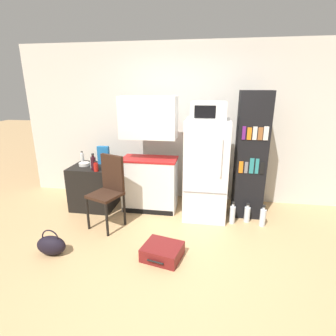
{
  "coord_description": "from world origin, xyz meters",
  "views": [
    {
      "loc": [
        0.35,
        -2.54,
        1.96
      ],
      "look_at": [
        -0.19,
        0.85,
        0.89
      ],
      "focal_mm": 28.0,
      "sensor_mm": 36.0,
      "label": 1
    }
  ],
  "objects_px": {
    "kitchen_hutch": "(149,160)",
    "chair": "(109,185)",
    "cereal_box": "(104,155)",
    "water_bottle_front": "(247,214)",
    "bottle_milk_white": "(82,157)",
    "water_bottle_back": "(263,217)",
    "bottle_ketchup_red": "(96,167)",
    "bottle_clear_short": "(93,163)",
    "bookshelf": "(251,156)",
    "suitcase_large_flat": "(162,252)",
    "side_table": "(94,187)",
    "refrigerator": "(206,170)",
    "bottle_wine_dark": "(93,163)",
    "water_bottle_middle": "(232,214)",
    "handbag": "(51,245)",
    "bowl": "(84,164)",
    "microwave": "(208,111)"
  },
  "relations": [
    {
      "from": "suitcase_large_flat",
      "to": "bottle_wine_dark",
      "type": "bearing_deg",
      "value": 153.78
    },
    {
      "from": "side_table",
      "to": "bottle_ketchup_red",
      "type": "height_order",
      "value": "bottle_ketchup_red"
    },
    {
      "from": "bottle_clear_short",
      "to": "bottle_wine_dark",
      "type": "relative_size",
      "value": 0.72
    },
    {
      "from": "bottle_ketchup_red",
      "to": "bottle_wine_dark",
      "type": "bearing_deg",
      "value": 135.67
    },
    {
      "from": "bookshelf",
      "to": "water_bottle_middle",
      "type": "xyz_separation_m",
      "value": [
        -0.23,
        -0.34,
        -0.81
      ]
    },
    {
      "from": "cereal_box",
      "to": "chair",
      "type": "relative_size",
      "value": 0.29
    },
    {
      "from": "bowl",
      "to": "bottle_wine_dark",
      "type": "bearing_deg",
      "value": -37.14
    },
    {
      "from": "chair",
      "to": "microwave",
      "type": "bearing_deg",
      "value": 42.43
    },
    {
      "from": "bookshelf",
      "to": "bowl",
      "type": "distance_m",
      "value": 2.64
    },
    {
      "from": "kitchen_hutch",
      "to": "side_table",
      "type": "bearing_deg",
      "value": -175.34
    },
    {
      "from": "kitchen_hutch",
      "to": "chair",
      "type": "xyz_separation_m",
      "value": [
        -0.45,
        -0.61,
        -0.23
      ]
    },
    {
      "from": "kitchen_hutch",
      "to": "bottle_clear_short",
      "type": "height_order",
      "value": "kitchen_hutch"
    },
    {
      "from": "kitchen_hutch",
      "to": "bottle_clear_short",
      "type": "bearing_deg",
      "value": -168.82
    },
    {
      "from": "chair",
      "to": "suitcase_large_flat",
      "type": "bearing_deg",
      "value": -15.48
    },
    {
      "from": "water_bottle_middle",
      "to": "bottle_wine_dark",
      "type": "bearing_deg",
      "value": 179.16
    },
    {
      "from": "bowl",
      "to": "water_bottle_middle",
      "type": "relative_size",
      "value": 0.51
    },
    {
      "from": "suitcase_large_flat",
      "to": "bottle_clear_short",
      "type": "bearing_deg",
      "value": 152.63
    },
    {
      "from": "bottle_milk_white",
      "to": "water_bottle_back",
      "type": "bearing_deg",
      "value": -8.59
    },
    {
      "from": "kitchen_hutch",
      "to": "water_bottle_middle",
      "type": "distance_m",
      "value": 1.52
    },
    {
      "from": "side_table",
      "to": "water_bottle_middle",
      "type": "relative_size",
      "value": 2.11
    },
    {
      "from": "bookshelf",
      "to": "water_bottle_back",
      "type": "height_order",
      "value": "bookshelf"
    },
    {
      "from": "water_bottle_front",
      "to": "bowl",
      "type": "bearing_deg",
      "value": 176.9
    },
    {
      "from": "kitchen_hutch",
      "to": "cereal_box",
      "type": "height_order",
      "value": "kitchen_hutch"
    },
    {
      "from": "kitchen_hutch",
      "to": "bookshelf",
      "type": "height_order",
      "value": "bookshelf"
    },
    {
      "from": "chair",
      "to": "suitcase_large_flat",
      "type": "xyz_separation_m",
      "value": [
        0.89,
        -0.68,
        -0.53
      ]
    },
    {
      "from": "bookshelf",
      "to": "refrigerator",
      "type": "bearing_deg",
      "value": -167.77
    },
    {
      "from": "chair",
      "to": "refrigerator",
      "type": "bearing_deg",
      "value": 42.48
    },
    {
      "from": "side_table",
      "to": "handbag",
      "type": "relative_size",
      "value": 2.0
    },
    {
      "from": "bowl",
      "to": "cereal_box",
      "type": "bearing_deg",
      "value": 27.88
    },
    {
      "from": "bottle_wine_dark",
      "to": "suitcase_large_flat",
      "type": "relative_size",
      "value": 0.51
    },
    {
      "from": "side_table",
      "to": "cereal_box",
      "type": "relative_size",
      "value": 2.4
    },
    {
      "from": "bottle_milk_white",
      "to": "bottle_ketchup_red",
      "type": "height_order",
      "value": "bottle_milk_white"
    },
    {
      "from": "kitchen_hutch",
      "to": "microwave",
      "type": "xyz_separation_m",
      "value": [
        0.9,
        -0.1,
        0.79
      ]
    },
    {
      "from": "bottle_ketchup_red",
      "to": "bottle_clear_short",
      "type": "bearing_deg",
      "value": 128.67
    },
    {
      "from": "bottle_milk_white",
      "to": "water_bottle_middle",
      "type": "height_order",
      "value": "bottle_milk_white"
    },
    {
      "from": "bottle_clear_short",
      "to": "cereal_box",
      "type": "relative_size",
      "value": 0.63
    },
    {
      "from": "bookshelf",
      "to": "suitcase_large_flat",
      "type": "height_order",
      "value": "bookshelf"
    },
    {
      "from": "water_bottle_middle",
      "to": "water_bottle_back",
      "type": "relative_size",
      "value": 1.04
    },
    {
      "from": "bottle_ketchup_red",
      "to": "bookshelf",
      "type": "bearing_deg",
      "value": 9.32
    },
    {
      "from": "bottle_wine_dark",
      "to": "chair",
      "type": "distance_m",
      "value": 0.55
    },
    {
      "from": "handbag",
      "to": "microwave",
      "type": "bearing_deg",
      "value": 36.6
    },
    {
      "from": "bottle_milk_white",
      "to": "handbag",
      "type": "height_order",
      "value": "bottle_milk_white"
    },
    {
      "from": "water_bottle_back",
      "to": "chair",
      "type": "bearing_deg",
      "value": -172.31
    },
    {
      "from": "cereal_box",
      "to": "bowl",
      "type": "bearing_deg",
      "value": -152.12
    },
    {
      "from": "microwave",
      "to": "bottle_wine_dark",
      "type": "xyz_separation_m",
      "value": [
        -1.72,
        -0.17,
        -0.81
      ]
    },
    {
      "from": "side_table",
      "to": "bookshelf",
      "type": "relative_size",
      "value": 0.38
    },
    {
      "from": "side_table",
      "to": "water_bottle_front",
      "type": "relative_size",
      "value": 2.41
    },
    {
      "from": "cereal_box",
      "to": "water_bottle_front",
      "type": "bearing_deg",
      "value": -7.06
    },
    {
      "from": "suitcase_large_flat",
      "to": "water_bottle_middle",
      "type": "relative_size",
      "value": 1.5
    },
    {
      "from": "kitchen_hutch",
      "to": "chair",
      "type": "relative_size",
      "value": 1.75
    }
  ]
}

